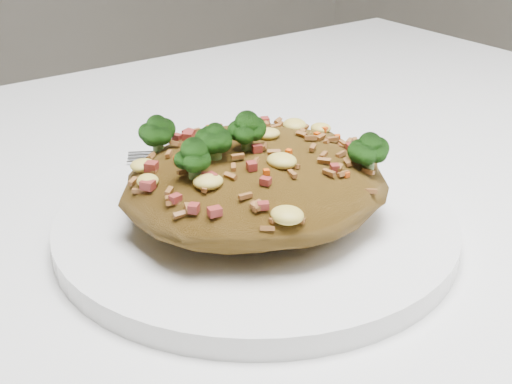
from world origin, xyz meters
TOP-DOWN VIEW (x-y plane):
  - plate at (0.11, 0.01)m, footprint 0.25×0.25m
  - fried_rice at (0.11, 0.01)m, footprint 0.16×0.15m
  - fork at (0.16, 0.08)m, footprint 0.15×0.09m

SIDE VIEW (x-z plane):
  - plate at x=0.11m, z-range 0.75..0.76m
  - fork at x=0.16m, z-range 0.76..0.77m
  - fried_rice at x=0.11m, z-range 0.76..0.83m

